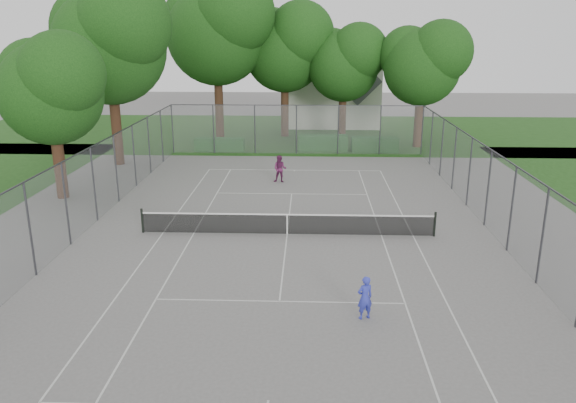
{
  "coord_description": "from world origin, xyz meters",
  "views": [
    {
      "loc": [
        0.91,
        -23.1,
        8.53
      ],
      "look_at": [
        0.0,
        1.0,
        1.2
      ],
      "focal_mm": 35.0,
      "sensor_mm": 36.0,
      "label": 1
    }
  ],
  "objects_px": {
    "tennis_net": "(287,223)",
    "house": "(333,79)",
    "girl_player": "(365,298)",
    "woman_player": "(280,169)"
  },
  "relations": [
    {
      "from": "house",
      "to": "woman_player",
      "type": "relative_size",
      "value": 6.61
    },
    {
      "from": "tennis_net",
      "to": "house",
      "type": "distance_m",
      "value": 30.98
    },
    {
      "from": "house",
      "to": "girl_player",
      "type": "height_order",
      "value": "house"
    },
    {
      "from": "tennis_net",
      "to": "woman_player",
      "type": "distance_m",
      "value": 8.89
    },
    {
      "from": "tennis_net",
      "to": "house",
      "type": "relative_size",
      "value": 1.21
    },
    {
      "from": "girl_player",
      "to": "woman_player",
      "type": "relative_size",
      "value": 0.87
    },
    {
      "from": "girl_player",
      "to": "house",
      "type": "bearing_deg",
      "value": -113.15
    },
    {
      "from": "tennis_net",
      "to": "girl_player",
      "type": "bearing_deg",
      "value": -70.14
    },
    {
      "from": "girl_player",
      "to": "woman_player",
      "type": "bearing_deg",
      "value": -100.59
    },
    {
      "from": "house",
      "to": "girl_player",
      "type": "xyz_separation_m",
      "value": [
        -0.39,
        -38.01,
        -3.58
      ]
    }
  ]
}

